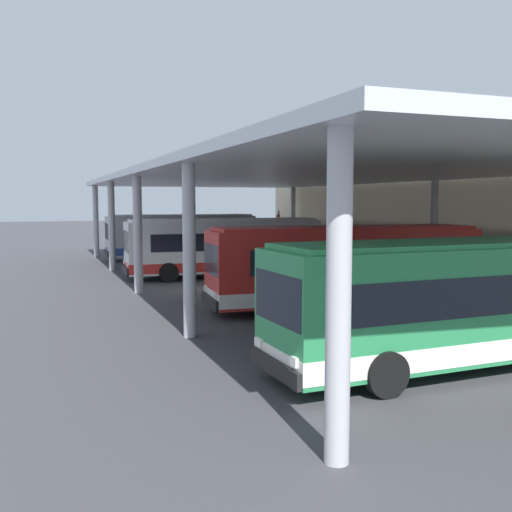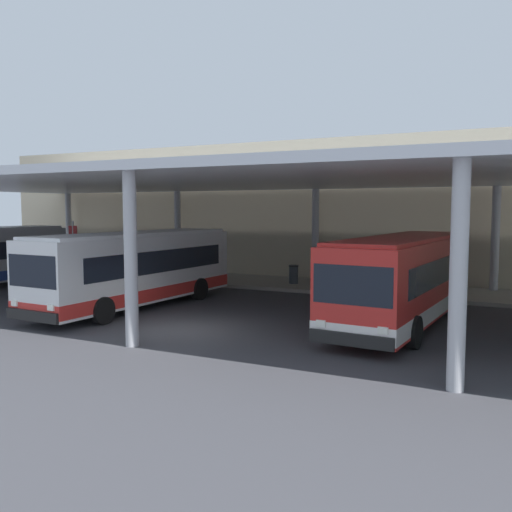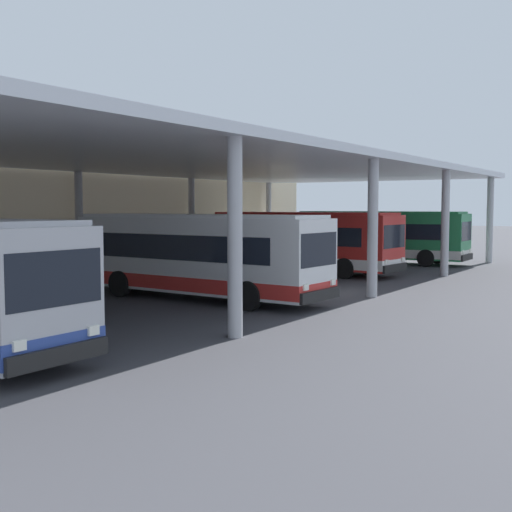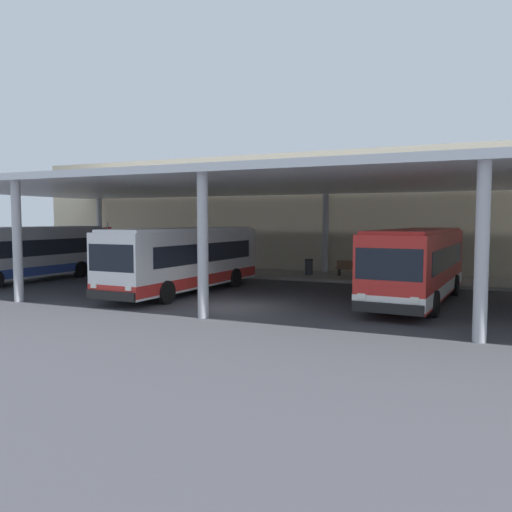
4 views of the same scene
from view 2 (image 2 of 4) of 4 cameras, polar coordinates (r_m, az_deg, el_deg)
name	(u,v)px [view 2 (image 2 of 4)]	position (r m, az deg, el deg)	size (l,w,h in m)	color
ground_plane	(179,330)	(19.19, -7.98, -7.59)	(200.00, 200.00, 0.00)	#3D3D42
platform_kerb	(304,285)	(29.48, 4.97, -3.00)	(42.00, 4.50, 0.18)	gray
station_building_facade	(324,210)	(32.26, 7.13, 4.73)	(48.00, 1.60, 8.12)	#C1B293
canopy_shelter	(251,182)	(23.52, -0.52, 7.72)	(40.00, 17.00, 5.55)	silver
bus_second_bay	(136,268)	(23.51, -12.34, -1.26)	(3.04, 10.63, 3.17)	white
bus_middle_bay	(404,279)	(20.22, 15.12, -2.31)	(3.29, 10.69, 3.17)	red
bench_waiting	(342,276)	(28.79, 8.89, -2.08)	(1.80, 0.45, 0.92)	brown
trash_bin	(294,274)	(29.23, 3.93, -1.90)	(0.52, 0.52, 0.98)	#33383D
banner_sign	(73,243)	(37.23, -18.45, 1.34)	(0.70, 0.12, 3.20)	#B2B2B7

